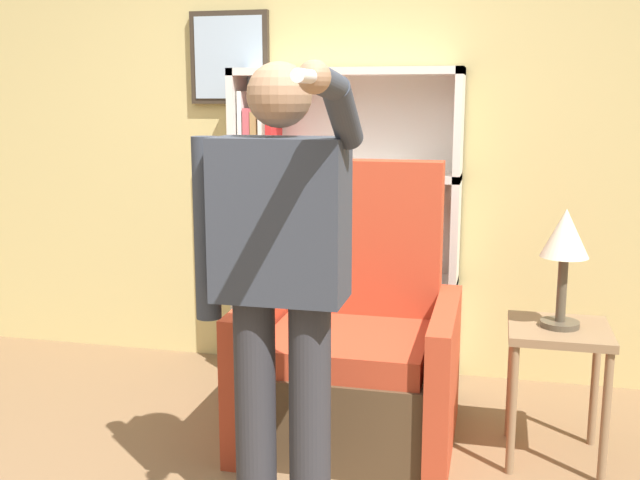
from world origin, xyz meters
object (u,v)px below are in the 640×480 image
at_px(armchair, 353,354).
at_px(side_table, 558,352).
at_px(table_lamp, 565,243).
at_px(person_standing, 280,272).
at_px(bookcase, 324,229).

relative_size(armchair, side_table, 2.11).
height_order(side_table, table_lamp, table_lamp).
bearing_deg(side_table, person_standing, -141.22).
relative_size(bookcase, person_standing, 1.02).
bearing_deg(person_standing, side_table, 38.78).
distance_m(person_standing, side_table, 1.37).
bearing_deg(armchair, side_table, -3.10).
distance_m(bookcase, table_lamp, 1.47).
height_order(bookcase, side_table, bookcase).
bearing_deg(person_standing, armchair, 83.51).
xyz_separation_m(bookcase, table_lamp, (1.22, -0.80, 0.13)).
xyz_separation_m(side_table, table_lamp, (0.00, -0.00, 0.48)).
xyz_separation_m(armchair, side_table, (0.91, -0.05, 0.10)).
height_order(person_standing, side_table, person_standing).
bearing_deg(armchair, person_standing, -96.49).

